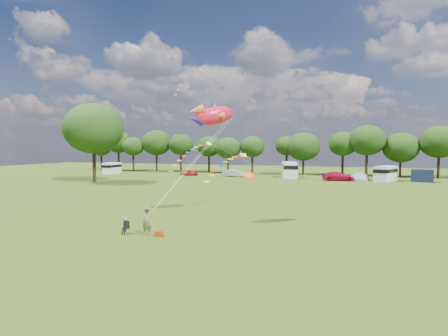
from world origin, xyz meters
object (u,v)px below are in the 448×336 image
(campervan_c, at_px, (290,169))
(car_c, at_px, (338,176))
(big_tree, at_px, (94,129))
(campervan_a, at_px, (112,168))
(car_b, at_px, (234,173))
(fish_kite, at_px, (211,116))
(kite_flyer, at_px, (147,222))
(campervan_d, at_px, (386,173))
(camp_chair, at_px, (126,224))
(tent_greyblue, at_px, (359,180))
(tent_orange, at_px, (249,178))
(car_a, at_px, (189,173))

(campervan_c, bearing_deg, car_c, -126.31)
(big_tree, xyz_separation_m, campervan_a, (-8.62, 17.08, -7.72))
(big_tree, xyz_separation_m, car_b, (19.25, 17.88, -8.28))
(car_c, height_order, fish_kite, fish_kite)
(campervan_c, bearing_deg, kite_flyer, 163.96)
(car_b, distance_m, car_c, 20.12)
(campervan_d, height_order, fish_kite, fish_kite)
(campervan_a, xyz_separation_m, camp_chair, (35.23, -48.06, -0.64))
(tent_greyblue, bearing_deg, tent_orange, -176.14)
(car_b, relative_size, kite_flyer, 2.29)
(tent_greyblue, height_order, fish_kite, fish_kite)
(campervan_d, bearing_deg, fish_kite, -178.10)
(car_b, height_order, campervan_d, campervan_d)
(kite_flyer, bearing_deg, car_a, 86.07)
(car_a, height_order, campervan_c, campervan_c)
(campervan_d, height_order, camp_chair, campervan_d)
(tent_orange, distance_m, tent_greyblue, 19.77)
(big_tree, height_order, fish_kite, big_tree)
(tent_orange, bearing_deg, camp_chair, -85.56)
(car_c, bearing_deg, tent_orange, 83.25)
(campervan_a, distance_m, campervan_c, 38.80)
(car_b, relative_size, campervan_d, 0.72)
(campervan_a, relative_size, kite_flyer, 2.81)
(car_c, xyz_separation_m, fish_kite, (-9.02, -38.99, 7.77))
(car_c, bearing_deg, camp_chair, 159.41)
(car_c, bearing_deg, campervan_a, 82.34)
(car_a, xyz_separation_m, campervan_a, (-18.44, -0.23, 0.67))
(car_c, distance_m, campervan_d, 7.99)
(big_tree, distance_m, fish_kite, 38.45)
(car_c, relative_size, camp_chair, 4.72)
(campervan_a, relative_size, tent_orange, 1.68)
(car_b, bearing_deg, tent_orange, -120.62)
(campervan_a, bearing_deg, camp_chair, -149.14)
(campervan_a, relative_size, campervan_c, 0.78)
(big_tree, height_order, car_b, big_tree)
(car_b, height_order, tent_orange, car_b)
(campervan_d, relative_size, kite_flyer, 3.18)
(tent_orange, relative_size, camp_chair, 2.74)
(car_a, distance_m, camp_chair, 51.13)
(tent_greyblue, bearing_deg, campervan_c, 170.94)
(campervan_a, height_order, camp_chair, campervan_a)
(car_a, bearing_deg, tent_greyblue, -90.34)
(car_c, height_order, tent_greyblue, car_c)
(camp_chair, bearing_deg, kite_flyer, 22.49)
(tent_orange, height_order, kite_flyer, kite_flyer)
(tent_greyblue, height_order, camp_chair, tent_greyblue)
(campervan_d, bearing_deg, car_a, 113.67)
(tent_orange, xyz_separation_m, fish_kite, (7.17, -39.39, 8.53))
(campervan_c, bearing_deg, fish_kite, 166.17)
(fish_kite, bearing_deg, campervan_d, 25.15)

